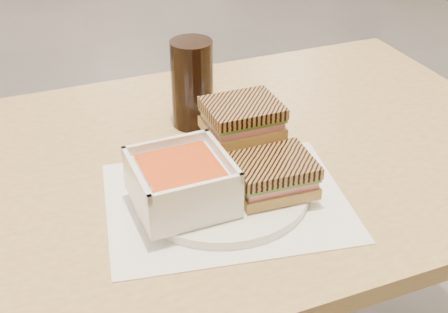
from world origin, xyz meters
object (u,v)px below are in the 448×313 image
object	(u,v)px
soup_bowl	(182,184)
cola_glass	(192,84)
main_table	(187,219)
plate	(221,189)
panini_lower	(273,174)

from	to	relation	value
soup_bowl	cola_glass	distance (m)	0.26
main_table	soup_bowl	world-z (taller)	soup_bowl
main_table	soup_bowl	xyz separation A→B (m)	(-0.03, -0.12, 0.16)
plate	panini_lower	size ratio (longest dim) A/B	2.25
main_table	soup_bowl	distance (m)	0.21
soup_bowl	cola_glass	xyz separation A→B (m)	(0.08, 0.25, 0.03)
main_table	plate	size ratio (longest dim) A/B	4.85
soup_bowl	panini_lower	world-z (taller)	soup_bowl
main_table	panini_lower	size ratio (longest dim) A/B	10.93
panini_lower	soup_bowl	bearing A→B (deg)	177.41
cola_glass	main_table	bearing A→B (deg)	-110.43
plate	panini_lower	world-z (taller)	panini_lower
plate	panini_lower	xyz separation A→B (m)	(0.07, -0.03, 0.03)
panini_lower	cola_glass	distance (m)	0.26
plate	soup_bowl	bearing A→B (deg)	-158.28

